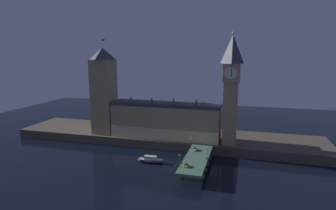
# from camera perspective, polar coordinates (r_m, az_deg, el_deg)

# --- Properties ---
(ground_plane) EXTENTS (400.00, 400.00, 0.00)m
(ground_plane) POSITION_cam_1_polar(r_m,az_deg,el_deg) (172.44, -4.07, -11.11)
(ground_plane) COLOR black
(embankment) EXTENTS (220.00, 42.00, 6.19)m
(embankment) POSITION_cam_1_polar(r_m,az_deg,el_deg) (206.53, -0.43, -6.52)
(embankment) COLOR #4C4438
(embankment) RESTS_ON ground_plane
(parliament_hall) EXTENTS (74.05, 17.94, 29.29)m
(parliament_hall) POSITION_cam_1_polar(r_m,az_deg,el_deg) (192.82, -0.44, -3.05)
(parliament_hall) COLOR tan
(parliament_hall) RESTS_ON embankment
(clock_tower) EXTENTS (10.60, 10.71, 70.00)m
(clock_tower) POSITION_cam_1_polar(r_m,az_deg,el_deg) (178.10, 12.70, 3.74)
(clock_tower) COLOR tan
(clock_tower) RESTS_ON embankment
(victoria_tower) EXTENTS (14.94, 14.94, 67.20)m
(victoria_tower) POSITION_cam_1_polar(r_m,az_deg,el_deg) (206.37, -12.91, 2.83)
(victoria_tower) COLOR tan
(victoria_tower) RESTS_ON embankment
(bridge) EXTENTS (12.89, 46.00, 6.42)m
(bridge) POSITION_cam_1_polar(r_m,az_deg,el_deg) (159.24, 5.77, -11.36)
(bridge) COLOR #4C7560
(bridge) RESTS_ON ground_plane
(car_northbound_lead) EXTENTS (1.87, 4.42, 1.50)m
(car_northbound_lead) POSITION_cam_1_polar(r_m,az_deg,el_deg) (169.55, 5.52, -8.94)
(car_northbound_lead) COLOR white
(car_northbound_lead) RESTS_ON bridge
(car_northbound_trail) EXTENTS (2.07, 3.93, 1.43)m
(car_northbound_trail) POSITION_cam_1_polar(r_m,az_deg,el_deg) (146.19, 3.73, -12.16)
(car_northbound_trail) COLOR yellow
(car_northbound_trail) RESTS_ON bridge
(pedestrian_near_rail) EXTENTS (0.38, 0.38, 1.79)m
(pedestrian_near_rail) POSITION_cam_1_polar(r_m,az_deg,el_deg) (148.47, 2.81, -11.67)
(pedestrian_near_rail) COLOR black
(pedestrian_near_rail) RESTS_ON bridge
(pedestrian_mid_walk) EXTENTS (0.38, 0.38, 1.65)m
(pedestrian_mid_walk) POSITION_cam_1_polar(r_m,az_deg,el_deg) (156.52, 7.82, -10.60)
(pedestrian_mid_walk) COLOR black
(pedestrian_mid_walk) RESTS_ON bridge
(street_lamp_near) EXTENTS (1.34, 0.60, 6.64)m
(street_lamp_near) POSITION_cam_1_polar(r_m,az_deg,el_deg) (144.59, 2.39, -10.91)
(street_lamp_near) COLOR #2D3333
(street_lamp_near) RESTS_ON bridge
(street_lamp_mid) EXTENTS (1.34, 0.60, 6.78)m
(street_lamp_mid) POSITION_cam_1_polar(r_m,az_deg,el_deg) (156.17, 8.04, -9.34)
(street_lamp_mid) COLOR #2D3333
(street_lamp_mid) RESTS_ON bridge
(street_lamp_far) EXTENTS (1.34, 0.60, 7.03)m
(street_lamp_far) POSITION_cam_1_polar(r_m,az_deg,el_deg) (171.69, 4.65, -7.38)
(street_lamp_far) COLOR #2D3333
(street_lamp_far) RESTS_ON bridge
(boat_upstream) EXTENTS (16.37, 5.06, 4.09)m
(boat_upstream) POSITION_cam_1_polar(r_m,az_deg,el_deg) (168.23, -3.59, -11.12)
(boat_upstream) COLOR #28282D
(boat_upstream) RESTS_ON ground_plane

